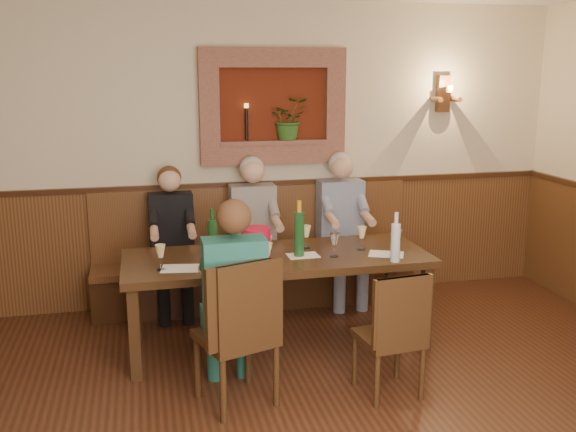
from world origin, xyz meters
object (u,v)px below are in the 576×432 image
object	(u,v)px
spittoon_bucket	(256,244)
wine_bottle_green_b	(213,238)
chair_near_right	(389,358)
person_bench_left	(173,256)
person_bench_mid	(255,247)
wine_bottle_green_a	(299,233)
water_bottle	(396,242)
person_bench_right	(342,241)
chair_near_left	(238,361)
person_chair_front	(234,317)
dining_table	(277,264)
bench	(256,271)

from	to	relation	value
spittoon_bucket	wine_bottle_green_b	bearing A→B (deg)	156.49
chair_near_right	person_bench_left	bearing A→B (deg)	119.99
person_bench_mid	wine_bottle_green_b	distance (m)	0.99
wine_bottle_green_a	water_bottle	xyz separation A→B (m)	(0.68, -0.31, -0.03)
person_bench_mid	person_bench_right	distance (m)	0.84
chair_near_left	wine_bottle_green_b	bearing A→B (deg)	73.63
wine_bottle_green_a	person_chair_front	bearing A→B (deg)	-131.30
person_bench_mid	spittoon_bucket	bearing A→B (deg)	-99.39
dining_table	water_bottle	world-z (taller)	water_bottle
water_bottle	wine_bottle_green_a	bearing A→B (deg)	155.50
bench	chair_near_left	distance (m)	1.87
chair_near_left	chair_near_right	size ratio (longest dim) A/B	1.15
dining_table	wine_bottle_green_b	bearing A→B (deg)	176.87
bench	water_bottle	bearing A→B (deg)	-57.47
wine_bottle_green_a	water_bottle	world-z (taller)	wine_bottle_green_a
spittoon_bucket	chair_near_left	bearing A→B (deg)	-109.32
person_bench_right	spittoon_bucket	size ratio (longest dim) A/B	5.57
water_bottle	chair_near_left	bearing A→B (deg)	-158.89
person_bench_mid	spittoon_bucket	distance (m)	1.00
spittoon_bucket	dining_table	bearing A→B (deg)	30.00
wine_bottle_green_a	water_bottle	bearing A→B (deg)	-24.50
dining_table	spittoon_bucket	world-z (taller)	spittoon_bucket
person_bench_mid	wine_bottle_green_b	xyz separation A→B (m)	(-0.47, -0.81, 0.33)
chair_near_right	water_bottle	xyz separation A→B (m)	(0.27, 0.61, 0.65)
chair_near_right	person_bench_right	bearing A→B (deg)	75.95
wine_bottle_green_b	bench	bearing A→B (deg)	61.27
chair_near_right	person_chair_front	world-z (taller)	person_chair_front
dining_table	chair_near_left	size ratio (longest dim) A/B	2.34
bench	person_bench_mid	distance (m)	0.28
bench	wine_bottle_green_b	world-z (taller)	wine_bottle_green_b
person_bench_right	spittoon_bucket	xyz separation A→B (m)	(-1.00, -0.95, 0.29)
person_bench_right	chair_near_right	bearing A→B (deg)	-97.52
bench	person_bench_right	world-z (taller)	person_bench_right
chair_near_right	wine_bottle_green_a	xyz separation A→B (m)	(-0.41, 0.91, 0.68)
bench	wine_bottle_green_a	xyz separation A→B (m)	(0.16, -1.01, 0.61)
wine_bottle_green_a	wine_bottle_green_b	distance (m)	0.67
person_bench_right	person_chair_front	xyz separation A→B (m)	(-1.28, -1.62, -0.02)
chair_near_right	wine_bottle_green_b	xyz separation A→B (m)	(-1.07, 1.01, 0.65)
chair_near_left	spittoon_bucket	size ratio (longest dim) A/B	4.00
person_bench_left	wine_bottle_green_a	bearing A→B (deg)	-43.98
dining_table	wine_bottle_green_a	xyz separation A→B (m)	(0.16, -0.07, 0.26)
chair_near_left	water_bottle	distance (m)	1.52
chair_near_right	person_bench_left	distance (m)	2.28
person_bench_mid	wine_bottle_green_a	world-z (taller)	person_bench_mid
dining_table	person_bench_right	world-z (taller)	person_bench_right
dining_table	chair_near_left	bearing A→B (deg)	-117.59
dining_table	person_bench_right	bearing A→B (deg)	45.89
spittoon_bucket	wine_bottle_green_a	bearing A→B (deg)	7.10
bench	chair_near_right	distance (m)	2.01
person_bench_right	wine_bottle_green_b	size ratio (longest dim) A/B	3.64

